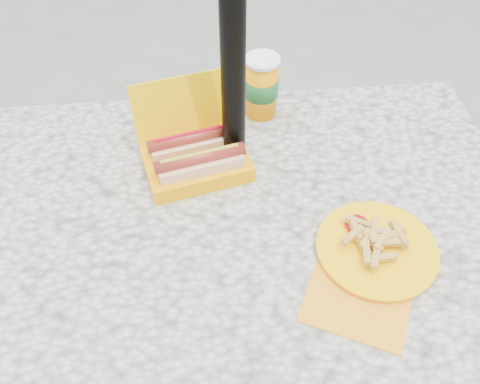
{
  "coord_description": "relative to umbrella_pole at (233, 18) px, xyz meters",
  "views": [
    {
      "loc": [
        -0.07,
        -0.67,
        1.56
      ],
      "look_at": [
        -0.0,
        0.01,
        0.8
      ],
      "focal_mm": 38.0,
      "sensor_mm": 36.0,
      "label": 1
    }
  ],
  "objects": [
    {
      "name": "hotdog_box",
      "position": [
        -0.09,
        -0.02,
        -0.31
      ],
      "size": [
        0.26,
        0.23,
        0.18
      ],
      "rotation": [
        0.0,
        0.0,
        0.23
      ],
      "color": "#FFBE00",
      "rests_on": "picnic_table"
    },
    {
      "name": "fries_plate",
      "position": [
        0.25,
        -0.29,
        -0.34
      ],
      "size": [
        0.3,
        0.33,
        0.05
      ],
      "rotation": [
        0.0,
        0.0,
        -0.27
      ],
      "color": "orange",
      "rests_on": "picnic_table"
    },
    {
      "name": "umbrella_pole",
      "position": [
        0.0,
        0.0,
        0.0
      ],
      "size": [
        0.05,
        0.05,
        2.2
      ],
      "primitive_type": "cylinder",
      "color": "black",
      "rests_on": "ground"
    },
    {
      "name": "picnic_table",
      "position": [
        0.0,
        -0.16,
        -0.46
      ],
      "size": [
        1.2,
        0.8,
        0.75
      ],
      "color": "beige",
      "rests_on": "ground"
    },
    {
      "name": "ground",
      "position": [
        0.0,
        -0.16,
        -1.1
      ],
      "size": [
        60.0,
        60.0,
        0.0
      ],
      "primitive_type": "plane",
      "color": "slate"
    },
    {
      "name": "soda_cup",
      "position": [
        0.08,
        0.16,
        -0.27
      ],
      "size": [
        0.08,
        0.08,
        0.16
      ],
      "rotation": [
        0.0,
        0.0,
        0.05
      ],
      "color": "#FF9B00",
      "rests_on": "picnic_table"
    }
  ]
}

